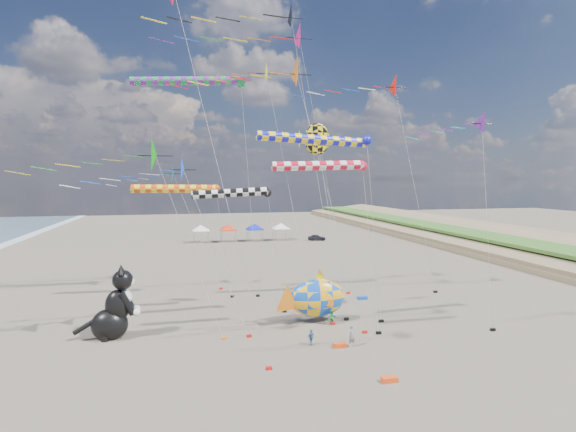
# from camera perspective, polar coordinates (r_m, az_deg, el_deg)

# --- Properties ---
(ground) EXTENTS (260.00, 260.00, 0.00)m
(ground) POSITION_cam_1_polar(r_m,az_deg,el_deg) (27.64, 8.47, -20.33)
(ground) COLOR brown
(ground) RESTS_ON ground
(delta_kite_0) EXTENTS (14.45, 2.51, 21.80)m
(delta_kite_0) POSITION_cam_1_polar(r_m,az_deg,el_deg) (45.95, 12.63, 15.37)
(delta_kite_0) COLOR red
(delta_kite_0) RESTS_ON ground
(delta_kite_1) EXTENTS (16.39, 2.51, 27.31)m
(delta_kite_1) POSITION_cam_1_polar(r_m,az_deg,el_deg) (43.46, -1.41, 23.57)
(delta_kite_1) COLOR black
(delta_kite_1) RESTS_ON ground
(delta_kite_2) EXTENTS (17.49, 2.92, 26.95)m
(delta_kite_2) POSITION_cam_1_polar(r_m,az_deg,el_deg) (45.79, 1.26, 21.91)
(delta_kite_2) COLOR #DF186C
(delta_kite_2) RESTS_ON ground
(delta_kite_3) EXTENTS (11.56, 2.53, 14.58)m
(delta_kite_3) POSITION_cam_1_polar(r_m,az_deg,el_deg) (32.10, -15.30, 7.01)
(delta_kite_3) COLOR #0F940F
(delta_kite_3) RESTS_ON ground
(delta_kite_4) EXTENTS (9.95, 2.06, 13.32)m
(delta_kite_4) POSITION_cam_1_polar(r_m,az_deg,el_deg) (47.20, -14.18, 4.96)
(delta_kite_4) COLOR #1DBAC3
(delta_kite_4) RESTS_ON ground
(delta_kite_5) EXTENTS (7.96, 1.82, 16.63)m
(delta_kite_5) POSITION_cam_1_polar(r_m,az_deg,el_deg) (35.62, 21.45, 10.33)
(delta_kite_5) COLOR #63208B
(delta_kite_5) RESTS_ON ground
(delta_kite_7) EXTENTS (12.83, 2.31, 23.29)m
(delta_kite_7) POSITION_cam_1_polar(r_m,az_deg,el_deg) (46.42, -3.56, 17.32)
(delta_kite_7) COLOR #FBF51C
(delta_kite_7) RESTS_ON ground
(delta_kite_8) EXTENTS (11.18, 1.96, 13.39)m
(delta_kite_8) POSITION_cam_1_polar(r_m,az_deg,el_deg) (32.14, -13.65, 5.24)
(delta_kite_8) COLOR blue
(delta_kite_8) RESTS_ON ground
(delta_kite_9) EXTENTS (12.94, 2.38, 20.24)m
(delta_kite_9) POSITION_cam_1_polar(r_m,az_deg,el_deg) (32.72, 1.02, 17.21)
(delta_kite_9) COLOR orange
(delta_kite_9) RESTS_ON ground
(windsock_0) EXTENTS (10.47, 0.77, 15.08)m
(windsock_0) POSITION_cam_1_polar(r_m,az_deg,el_deg) (34.78, 3.86, 9.58)
(windsock_0) COLOR #1415CE
(windsock_0) RESTS_ON ground
(windsock_1) EXTENTS (9.44, 0.84, 11.18)m
(windsock_1) POSITION_cam_1_polar(r_m,az_deg,el_deg) (43.67, -13.70, 3.33)
(windsock_1) COLOR #E04012
(windsock_1) RESTS_ON ground
(windsock_2) EXTENTS (8.34, 0.70, 12.97)m
(windsock_2) POSITION_cam_1_polar(r_m,az_deg,el_deg) (32.09, 4.54, 6.25)
(windsock_2) COLOR red
(windsock_2) RESTS_ON ground
(windsock_3) EXTENTS (8.00, 0.74, 10.88)m
(windsock_3) POSITION_cam_1_polar(r_m,az_deg,el_deg) (37.86, -6.77, 2.83)
(windsock_3) COLOR black
(windsock_3) RESTS_ON ground
(windsock_4) EXTENTS (11.75, 0.84, 21.14)m
(windsock_4) POSITION_cam_1_polar(r_m,az_deg,el_deg) (44.26, -12.13, 16.31)
(windsock_4) COLOR #198D40
(windsock_4) RESTS_ON ground
(angelfish_kite) EXTENTS (3.74, 3.02, 16.33)m
(angelfish_kite) POSITION_cam_1_polar(r_m,az_deg,el_deg) (38.03, 3.44, 9.55)
(angelfish_kite) COLOR yellow
(angelfish_kite) RESTS_ON ground
(cat_inflatable) EXTENTS (4.11, 2.29, 5.36)m
(cat_inflatable) POSITION_cam_1_polar(r_m,az_deg,el_deg) (35.89, -21.31, -10.13)
(cat_inflatable) COLOR black
(cat_inflatable) RESTS_ON ground
(fish_inflatable) EXTENTS (6.35, 2.80, 4.42)m
(fish_inflatable) POSITION_cam_1_polar(r_m,az_deg,el_deg) (37.26, 3.67, -10.32)
(fish_inflatable) COLOR blue
(fish_inflatable) RESTS_ON ground
(person_adult) EXTENTS (0.63, 0.47, 1.56)m
(person_adult) POSITION_cam_1_polar(r_m,az_deg,el_deg) (32.68, 8.13, -14.82)
(person_adult) COLOR gray
(person_adult) RESTS_ON ground
(child_green) EXTENTS (0.66, 0.54, 1.24)m
(child_green) POSITION_cam_1_polar(r_m,az_deg,el_deg) (37.02, 5.64, -12.69)
(child_green) COLOR #258939
(child_green) RESTS_ON ground
(child_blue) EXTENTS (0.69, 0.57, 1.11)m
(child_blue) POSITION_cam_1_polar(r_m,az_deg,el_deg) (32.79, 2.95, -15.12)
(child_blue) COLOR #2B67AA
(child_blue) RESTS_ON ground
(kite_bag_0) EXTENTS (0.90, 0.44, 0.30)m
(kite_bag_0) POSITION_cam_1_polar(r_m,az_deg,el_deg) (40.52, 2.41, -11.82)
(kite_bag_0) COLOR black
(kite_bag_0) RESTS_ON ground
(kite_bag_1) EXTENTS (0.90, 0.44, 0.30)m
(kite_bag_1) POSITION_cam_1_polar(r_m,az_deg,el_deg) (32.65, 6.59, -16.00)
(kite_bag_1) COLOR #E44210
(kite_bag_1) RESTS_ON ground
(kite_bag_2) EXTENTS (0.90, 0.44, 0.30)m
(kite_bag_2) POSITION_cam_1_polar(r_m,az_deg,el_deg) (28.13, 12.74, -19.60)
(kite_bag_2) COLOR #EF4514
(kite_bag_2) RESTS_ON ground
(kite_bag_3) EXTENTS (0.90, 0.44, 0.30)m
(kite_bag_3) POSITION_cam_1_polar(r_m,az_deg,el_deg) (44.90, 9.43, -10.22)
(kite_bag_3) COLOR #1249B9
(kite_bag_3) RESTS_ON ground
(tent_row) EXTENTS (19.20, 4.20, 3.80)m
(tent_row) POSITION_cam_1_polar(r_m,az_deg,el_deg) (84.34, -5.91, -1.11)
(tent_row) COLOR white
(tent_row) RESTS_ON ground
(parked_car) EXTENTS (3.55, 2.05, 1.14)m
(parked_car) POSITION_cam_1_polar(r_m,az_deg,el_deg) (85.69, 3.66, -2.74)
(parked_car) COLOR #26262D
(parked_car) RESTS_ON ground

